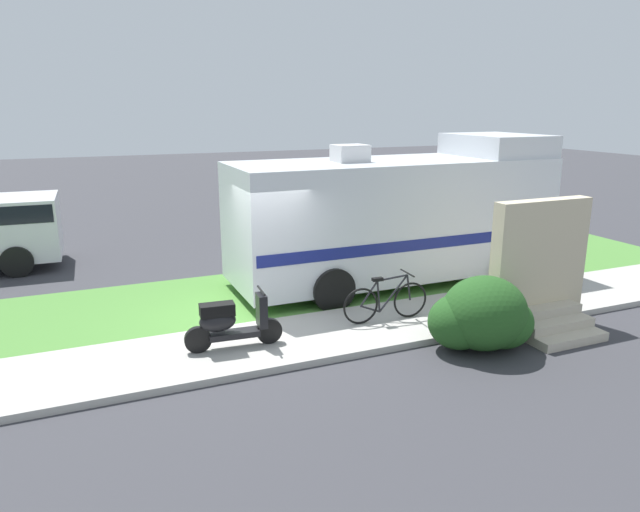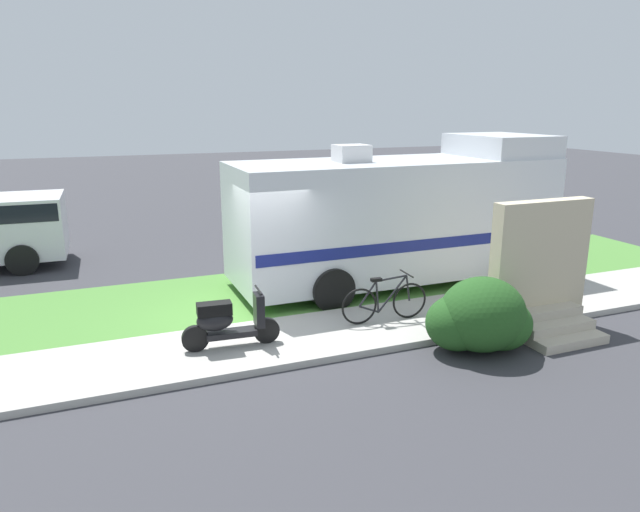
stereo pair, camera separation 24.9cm
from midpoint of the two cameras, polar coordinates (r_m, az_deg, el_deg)
ground_plane at (r=11.14m, az=-7.62°, el=-6.66°), size 80.00×80.00×0.00m
sidewalk at (r=10.05m, az=-5.77°, el=-8.68°), size 24.00×2.00×0.12m
grass_strip at (r=12.49m, az=-9.48°, el=-4.14°), size 24.00×3.40×0.08m
motorhome_rv at (r=13.26m, az=7.15°, el=3.99°), size 7.43×2.63×3.36m
scooter at (r=9.67m, az=-9.64°, el=-6.47°), size 1.63×0.50×0.97m
bicycle at (r=10.80m, az=5.87°, el=-4.45°), size 1.71×0.52×0.90m
porch_steps at (r=11.25m, az=20.50°, el=-2.07°), size 2.00×1.26×2.40m
bush_by_porch at (r=10.06m, az=15.05°, el=-5.83°), size 1.77×1.33×1.26m
bottle_green at (r=11.55m, az=15.98°, el=-5.05°), size 0.06×0.06×0.29m
bottle_spare at (r=12.90m, az=19.67°, el=-3.38°), size 0.08×0.08×0.23m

